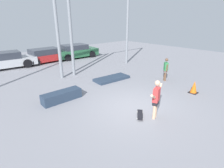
% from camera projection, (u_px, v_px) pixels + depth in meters
% --- Properties ---
extents(ground_plane, '(36.00, 36.00, 0.00)m').
position_uv_depth(ground_plane, '(136.00, 108.00, 7.80)').
color(ground_plane, gray).
extents(skateboarder, '(1.34, 0.54, 1.59)m').
position_uv_depth(skateboarder, '(156.00, 98.00, 6.72)').
color(skateboarder, '#DBAD89').
rests_on(skateboarder, ground_plane).
extents(skateboard, '(0.76, 0.68, 0.08)m').
position_uv_depth(skateboard, '(140.00, 115.00, 7.13)').
color(skateboard, black).
rests_on(skateboard, ground_plane).
extents(grind_box, '(1.90, 0.59, 0.47)m').
position_uv_depth(grind_box, '(62.00, 96.00, 8.42)').
color(grind_box, '#28384C').
rests_on(grind_box, ground_plane).
extents(manual_pad, '(2.40, 1.16, 0.17)m').
position_uv_depth(manual_pad, '(112.00, 78.00, 11.37)').
color(manual_pad, '#28384C').
rests_on(manual_pad, ground_plane).
extents(canopy_support_left, '(5.53, 0.20, 6.75)m').
position_uv_depth(canopy_support_left, '(5.00, 12.00, 8.66)').
color(canopy_support_left, gray).
rests_on(canopy_support_left, ground_plane).
extents(canopy_support_right, '(5.53, 0.20, 6.75)m').
position_uv_depth(canopy_support_right, '(102.00, 14.00, 12.57)').
color(canopy_support_right, gray).
rests_on(canopy_support_right, ground_plane).
extents(parked_car_silver, '(4.37, 2.10, 1.30)m').
position_uv_depth(parked_car_silver, '(6.00, 60.00, 13.80)').
color(parked_car_silver, '#B7BABF').
rests_on(parked_car_silver, ground_plane).
extents(parked_car_red, '(4.60, 2.04, 1.22)m').
position_uv_depth(parked_car_red, '(47.00, 55.00, 15.92)').
color(parked_car_red, red).
rests_on(parked_car_red, ground_plane).
extents(parked_car_green, '(4.43, 2.20, 1.33)m').
position_uv_depth(parked_car_green, '(76.00, 51.00, 17.58)').
color(parked_car_green, '#28603D').
rests_on(parked_car_green, ground_plane).
extents(bystander, '(0.58, 0.57, 1.45)m').
position_uv_depth(bystander, '(166.00, 69.00, 10.99)').
color(bystander, brown).
rests_on(bystander, ground_plane).
extents(traffic_cone, '(0.42, 0.42, 0.67)m').
position_uv_depth(traffic_cone, '(194.00, 87.00, 9.27)').
color(traffic_cone, black).
rests_on(traffic_cone, ground_plane).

